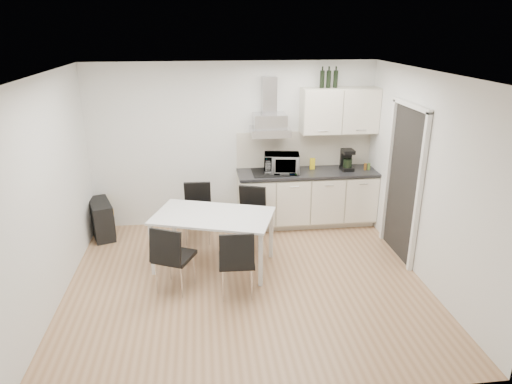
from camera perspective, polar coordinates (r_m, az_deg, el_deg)
ground at (r=5.96m, az=-1.17°, el=-11.22°), size 4.50×4.50×0.00m
wall_back at (r=7.31m, az=-2.84°, el=5.85°), size 4.50×0.10×2.60m
wall_front at (r=3.59m, az=1.96°, el=-10.00°), size 4.50×0.10×2.60m
wall_left at (r=5.65m, az=-24.59°, el=-0.33°), size 0.10×4.00×2.60m
wall_right at (r=6.03m, az=20.52°, el=1.46°), size 0.10×4.00×2.60m
ceiling at (r=5.11m, az=-1.39°, el=14.51°), size 4.50×4.50×0.00m
doorway at (r=6.56m, az=17.83°, el=0.92°), size 0.08×1.04×2.10m
kitchenette at (r=7.36m, az=6.66°, el=2.04°), size 2.22×0.64×2.52m
dining_table at (r=6.07m, az=-5.37°, el=-3.47°), size 1.73×1.31×0.75m
chair_far_left at (r=6.90m, az=-7.32°, el=-2.72°), size 0.47×0.52×0.88m
chair_far_right at (r=6.68m, az=-0.82°, el=-3.32°), size 0.58×0.62×0.88m
chair_near_left at (r=5.70m, az=-10.15°, el=-8.02°), size 0.61×0.64×0.88m
chair_near_right at (r=5.53m, az=-2.45°, el=-8.67°), size 0.46×0.52×0.88m
guitar_amp at (r=7.45m, az=-18.74°, el=-3.21°), size 0.50×0.73×0.56m
floor_speaker at (r=7.57m, az=-7.92°, el=-3.03°), size 0.19×0.17×0.30m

